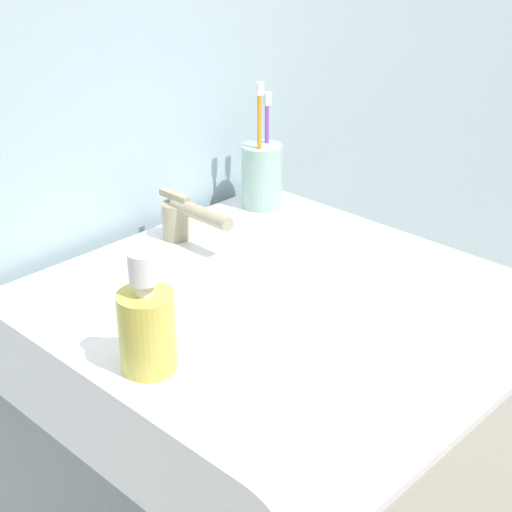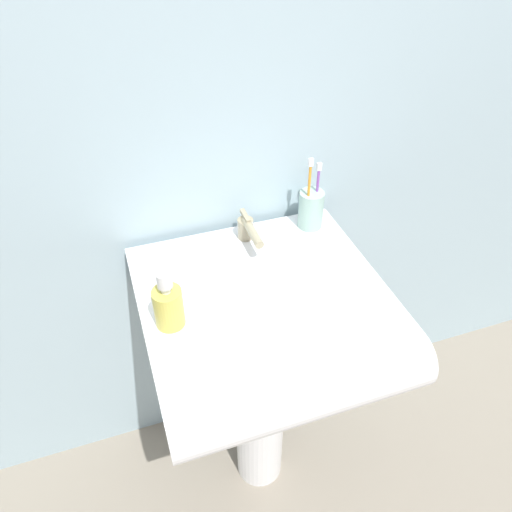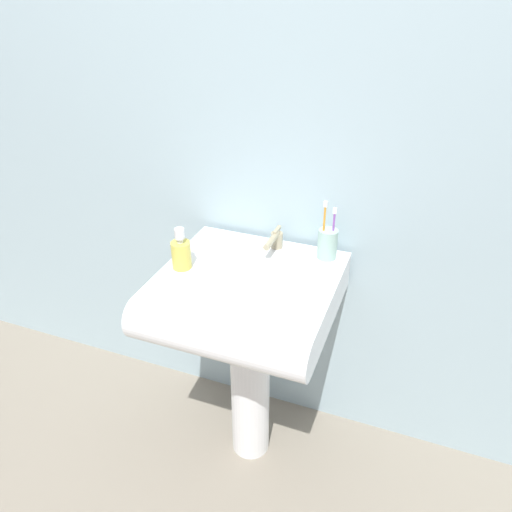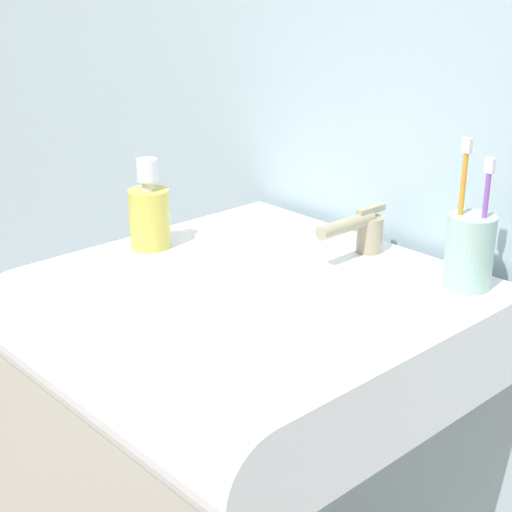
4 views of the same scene
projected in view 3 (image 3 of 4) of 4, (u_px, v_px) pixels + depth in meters
name	position (u px, v px, depth m)	size (l,w,h in m)	color
ground_plane	(251.00, 444.00, 2.03)	(6.00, 6.00, 0.00)	gray
wall_back	(281.00, 134.00, 1.66)	(5.00, 0.05, 2.40)	#9EB7C1
sink_pedestal	(250.00, 382.00, 1.85)	(0.15, 0.15, 0.69)	white
sink_basin	(244.00, 299.00, 1.60)	(0.56, 0.57, 0.13)	white
faucet	(275.00, 240.00, 1.72)	(0.04, 0.14, 0.07)	tan
toothbrush_cup	(327.00, 243.00, 1.67)	(0.07, 0.07, 0.21)	#99BFB2
soap_bottle	(181.00, 253.00, 1.62)	(0.06, 0.06, 0.14)	gold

